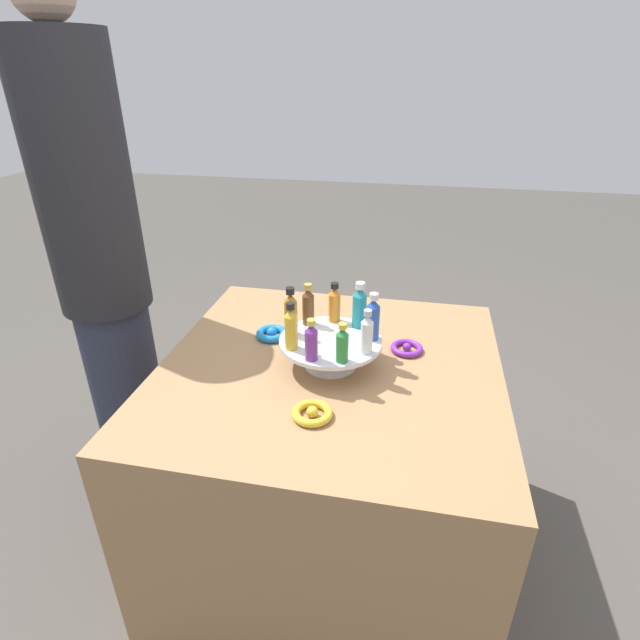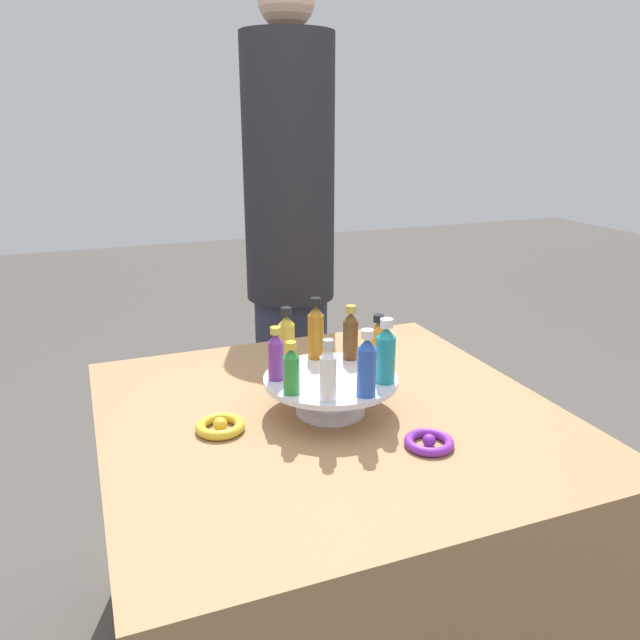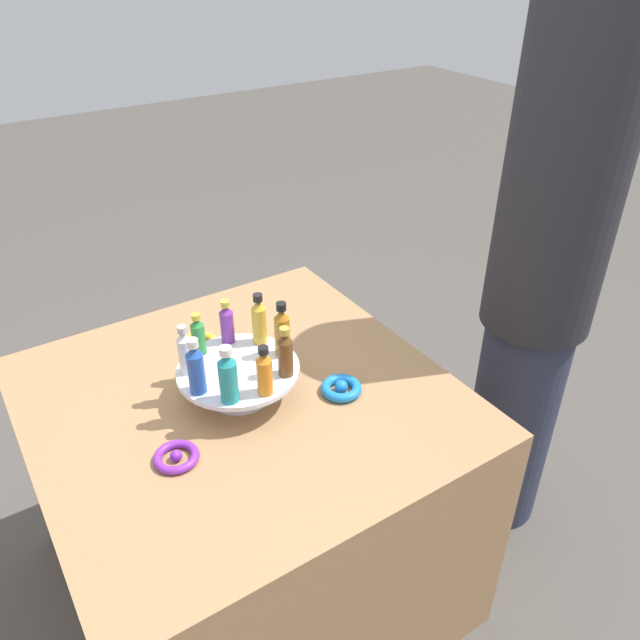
{
  "view_description": "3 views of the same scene",
  "coord_description": "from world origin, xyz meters",
  "px_view_note": "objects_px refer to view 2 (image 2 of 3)",
  "views": [
    {
      "loc": [
        1.24,
        0.22,
        1.52
      ],
      "look_at": [
        -0.01,
        -0.03,
        0.86
      ],
      "focal_mm": 28.0,
      "sensor_mm": 36.0,
      "label": 1
    },
    {
      "loc": [
        0.49,
        1.18,
        1.35
      ],
      "look_at": [
        -0.04,
        -0.16,
        0.89
      ],
      "focal_mm": 35.0,
      "sensor_mm": 36.0,
      "label": 2
    },
    {
      "loc": [
        -1.12,
        0.49,
        1.71
      ],
      "look_at": [
        -0.05,
        -0.21,
        0.9
      ],
      "focal_mm": 35.0,
      "sensor_mm": 36.0,
      "label": 3
    }
  ],
  "objects_px": {
    "bottle_clear": "(328,373)",
    "bottle_amber": "(316,331)",
    "bottle_brown": "(351,335)",
    "ribbon_bow_purple": "(429,442)",
    "bottle_gold": "(287,339)",
    "bottle_blue": "(367,366)",
    "bottle_purple": "(276,355)",
    "bottle_teal": "(386,353)",
    "bottle_orange": "(378,344)",
    "bottle_green": "(291,370)",
    "person_figure": "(290,254)",
    "display_stand": "(331,387)",
    "ribbon_bow_gold": "(220,426)",
    "ribbon_bow_blue": "(344,365)"
  },
  "relations": [
    {
      "from": "bottle_brown",
      "to": "bottle_teal",
      "type": "relative_size",
      "value": 0.92
    },
    {
      "from": "bottle_brown",
      "to": "bottle_purple",
      "type": "distance_m",
      "value": 0.21
    },
    {
      "from": "bottle_blue",
      "to": "bottle_purple",
      "type": "bearing_deg",
      "value": -45.07
    },
    {
      "from": "ribbon_bow_blue",
      "to": "ribbon_bow_gold",
      "type": "bearing_deg",
      "value": 29.63
    },
    {
      "from": "bottle_gold",
      "to": "bottle_orange",
      "type": "height_order",
      "value": "bottle_gold"
    },
    {
      "from": "bottle_green",
      "to": "person_figure",
      "type": "xyz_separation_m",
      "value": [
        -0.3,
        -0.89,
        0.05
      ]
    },
    {
      "from": "bottle_orange",
      "to": "display_stand",
      "type": "bearing_deg",
      "value": 4.93
    },
    {
      "from": "bottle_clear",
      "to": "ribbon_bow_gold",
      "type": "xyz_separation_m",
      "value": [
        0.2,
        -0.11,
        -0.13
      ]
    },
    {
      "from": "bottle_gold",
      "to": "bottle_clear",
      "type": "distance_m",
      "value": 0.21
    },
    {
      "from": "bottle_brown",
      "to": "ribbon_bow_purple",
      "type": "height_order",
      "value": "bottle_brown"
    },
    {
      "from": "ribbon_bow_gold",
      "to": "ribbon_bow_purple",
      "type": "distance_m",
      "value": 0.44
    },
    {
      "from": "bottle_amber",
      "to": "ribbon_bow_blue",
      "type": "distance_m",
      "value": 0.21
    },
    {
      "from": "person_figure",
      "to": "ribbon_bow_gold",
      "type": "bearing_deg",
      "value": -14.97
    },
    {
      "from": "bottle_gold",
      "to": "bottle_teal",
      "type": "bearing_deg",
      "value": 134.93
    },
    {
      "from": "bottle_teal",
      "to": "bottle_purple",
      "type": "bearing_deg",
      "value": -25.07
    },
    {
      "from": "bottle_gold",
      "to": "ribbon_bow_purple",
      "type": "xyz_separation_m",
      "value": [
        -0.19,
        0.32,
        -0.14
      ]
    },
    {
      "from": "bottle_blue",
      "to": "ribbon_bow_gold",
      "type": "distance_m",
      "value": 0.34
    },
    {
      "from": "bottle_gold",
      "to": "bottle_green",
      "type": "bearing_deg",
      "value": 74.93
    },
    {
      "from": "bottle_brown",
      "to": "bottle_blue",
      "type": "distance_m",
      "value": 0.21
    },
    {
      "from": "ribbon_bow_purple",
      "to": "ribbon_bow_gold",
      "type": "bearing_deg",
      "value": -30.37
    },
    {
      "from": "ribbon_bow_purple",
      "to": "bottle_clear",
      "type": "bearing_deg",
      "value": -32.1
    },
    {
      "from": "bottle_gold",
      "to": "ribbon_bow_purple",
      "type": "relative_size",
      "value": 1.39
    },
    {
      "from": "bottle_amber",
      "to": "bottle_purple",
      "type": "height_order",
      "value": "bottle_amber"
    },
    {
      "from": "bottle_gold",
      "to": "ribbon_bow_purple",
      "type": "height_order",
      "value": "bottle_gold"
    },
    {
      "from": "bottle_green",
      "to": "bottle_purple",
      "type": "bearing_deg",
      "value": -85.07
    },
    {
      "from": "bottle_brown",
      "to": "ribbon_bow_purple",
      "type": "relative_size",
      "value": 1.31
    },
    {
      "from": "bottle_teal",
      "to": "ribbon_bow_blue",
      "type": "distance_m",
      "value": 0.32
    },
    {
      "from": "bottle_teal",
      "to": "bottle_orange",
      "type": "relative_size",
      "value": 1.13
    },
    {
      "from": "bottle_clear",
      "to": "bottle_amber",
      "type": "bearing_deg",
      "value": -105.07
    },
    {
      "from": "bottle_green",
      "to": "bottle_amber",
      "type": "bearing_deg",
      "value": -125.07
    },
    {
      "from": "bottle_brown",
      "to": "ribbon_bow_purple",
      "type": "xyz_separation_m",
      "value": [
        -0.04,
        0.3,
        -0.14
      ]
    },
    {
      "from": "display_stand",
      "to": "ribbon_bow_purple",
      "type": "bearing_deg",
      "value": 119.63
    },
    {
      "from": "display_stand",
      "to": "ribbon_bow_gold",
      "type": "bearing_deg",
      "value": -0.37
    },
    {
      "from": "display_stand",
      "to": "bottle_blue",
      "type": "xyz_separation_m",
      "value": [
        -0.03,
        0.12,
        0.09
      ]
    },
    {
      "from": "bottle_green",
      "to": "bottle_blue",
      "type": "height_order",
      "value": "bottle_blue"
    },
    {
      "from": "bottle_green",
      "to": "bottle_orange",
      "type": "distance_m",
      "value": 0.24
    },
    {
      "from": "bottle_gold",
      "to": "ribbon_bow_purple",
      "type": "bearing_deg",
      "value": 121.34
    },
    {
      "from": "bottle_teal",
      "to": "ribbon_bow_gold",
      "type": "bearing_deg",
      "value": -11.41
    },
    {
      "from": "bottle_gold",
      "to": "bottle_purple",
      "type": "bearing_deg",
      "value": 54.93
    },
    {
      "from": "bottle_brown",
      "to": "bottle_gold",
      "type": "bearing_deg",
      "value": -5.07
    },
    {
      "from": "bottle_brown",
      "to": "ribbon_bow_gold",
      "type": "xyz_separation_m",
      "value": [
        0.34,
        0.08,
        -0.13
      ]
    },
    {
      "from": "bottle_brown",
      "to": "ribbon_bow_gold",
      "type": "relative_size",
      "value": 1.25
    },
    {
      "from": "bottle_green",
      "to": "bottle_clear",
      "type": "relative_size",
      "value": 0.87
    },
    {
      "from": "display_stand",
      "to": "bottle_orange",
      "type": "bearing_deg",
      "value": -175.07
    },
    {
      "from": "bottle_brown",
      "to": "bottle_gold",
      "type": "xyz_separation_m",
      "value": [
        0.15,
        -0.01,
        0.0
      ]
    },
    {
      "from": "bottle_orange",
      "to": "ribbon_bow_gold",
      "type": "bearing_deg",
      "value": 1.34
    },
    {
      "from": "bottle_green",
      "to": "bottle_teal",
      "type": "relative_size",
      "value": 0.79
    },
    {
      "from": "ribbon_bow_blue",
      "to": "bottle_clear",
      "type": "bearing_deg",
      "value": 61.34
    },
    {
      "from": "bottle_amber",
      "to": "bottle_clear",
      "type": "distance_m",
      "value": 0.24
    },
    {
      "from": "display_stand",
      "to": "bottle_gold",
      "type": "height_order",
      "value": "bottle_gold"
    }
  ]
}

